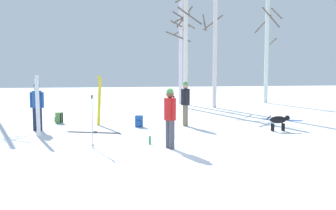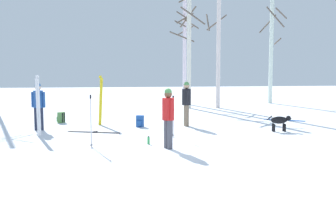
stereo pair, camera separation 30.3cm
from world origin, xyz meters
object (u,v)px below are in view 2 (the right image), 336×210
(backpack_1, at_px, (61,118))
(birch_tree_3, at_px, (189,40))
(birch_tree_4, at_px, (185,47))
(birch_tree_5, at_px, (218,38))
(person_1, at_px, (186,101))
(ski_pair_lying_0, at_px, (284,120))
(ski_pair_lying_1, at_px, (94,132))
(backpack_0, at_px, (140,121))
(dog, at_px, (280,121))
(person_2, at_px, (38,103))
(birch_tree_6, at_px, (272,47))
(person_0, at_px, (168,114))
(ski_poles_0, at_px, (173,115))
(water_bottle_0, at_px, (149,140))
(ski_pair_planted_0, at_px, (38,106))
(ski_pair_planted_1, at_px, (101,100))
(ski_poles_1, at_px, (91,120))

(backpack_1, relative_size, birch_tree_3, 0.06)
(birch_tree_4, relative_size, birch_tree_5, 0.89)
(person_1, relative_size, ski_pair_lying_0, 1.11)
(ski_pair_lying_1, distance_m, backpack_0, 1.99)
(birch_tree_3, bearing_deg, backpack_1, -141.00)
(dog, distance_m, ski_pair_lying_0, 3.05)
(person_2, height_order, birch_tree_6, birch_tree_6)
(backpack_1, relative_size, birch_tree_6, 0.07)
(person_0, bearing_deg, ski_poles_0, 78.08)
(ski_pair_lying_1, bearing_deg, person_1, 17.51)
(birch_tree_6, bearing_deg, water_bottle_0, -124.72)
(ski_pair_planted_0, relative_size, birch_tree_3, 0.29)
(backpack_0, relative_size, birch_tree_3, 0.06)
(ski_pair_lying_1, distance_m, birch_tree_4, 11.36)
(ski_pair_planted_1, height_order, backpack_1, ski_pair_planted_1)
(dog, relative_size, birch_tree_3, 0.13)
(ski_poles_1, relative_size, birch_tree_6, 0.23)
(ski_pair_planted_1, xyz_separation_m, birch_tree_4, (4.56, 7.98, 2.44))
(birch_tree_4, bearing_deg, water_bottle_0, -103.74)
(ski_poles_1, distance_m, birch_tree_4, 13.44)
(person_0, bearing_deg, person_2, 139.24)
(dog, bearing_deg, backpack_1, 159.17)
(ski_pair_lying_0, bearing_deg, birch_tree_5, 108.17)
(ski_pair_planted_1, height_order, birch_tree_5, birch_tree_5)
(person_2, bearing_deg, birch_tree_5, 38.90)
(dog, bearing_deg, ski_pair_planted_0, -179.77)
(ski_pair_lying_0, height_order, ski_pair_lying_1, same)
(ski_pair_lying_0, xyz_separation_m, birch_tree_6, (2.13, 7.36, 3.38))
(person_0, distance_m, birch_tree_6, 14.90)
(ski_pair_lying_1, xyz_separation_m, water_bottle_0, (1.77, -2.30, 0.11))
(dog, height_order, birch_tree_5, birch_tree_5)
(ski_poles_1, distance_m, backpack_1, 5.38)
(ski_pair_planted_0, bearing_deg, dog, 0.23)
(ski_pair_lying_1, bearing_deg, person_2, 159.95)
(ski_pair_lying_1, bearing_deg, birch_tree_4, 64.21)
(birch_tree_5, relative_size, birch_tree_6, 1.14)
(birch_tree_4, height_order, birch_tree_5, birch_tree_5)
(person_1, height_order, water_bottle_0, person_1)
(birch_tree_3, bearing_deg, birch_tree_4, 87.01)
(person_1, relative_size, birch_tree_6, 0.26)
(person_1, distance_m, ski_pair_lying_1, 3.75)
(backpack_1, relative_size, water_bottle_0, 1.79)
(birch_tree_3, distance_m, birch_tree_5, 1.58)
(birch_tree_4, bearing_deg, ski_pair_lying_1, -115.79)
(ski_pair_planted_1, bearing_deg, birch_tree_6, 38.36)
(dog, relative_size, ski_poles_0, 0.66)
(ski_pair_planted_0, height_order, birch_tree_3, birch_tree_3)
(person_2, distance_m, ski_poles_0, 5.06)
(ski_poles_1, relative_size, birch_tree_5, 0.21)
(ski_pair_lying_1, bearing_deg, ski_poles_0, -25.16)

